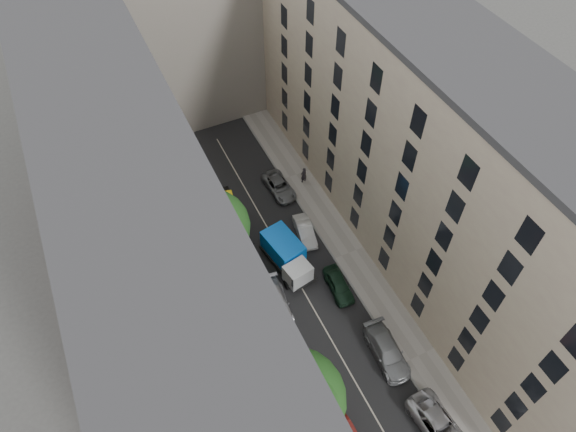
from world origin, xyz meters
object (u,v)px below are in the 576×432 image
car_left_4 (244,244)px  car_right_0 (439,426)px  car_right_1 (387,351)px  car_right_3 (305,231)px  car_right_4 (279,186)px  car_right_2 (339,285)px  tree_near (298,401)px  lamp_post (274,340)px  tarp_truck (287,255)px  car_left_5 (225,206)px  car_left_3 (276,303)px  tree_far (163,134)px  pedestrian (304,175)px  car_left_1 (341,429)px  tree_mid (215,228)px  car_left_2 (296,363)px

car_left_4 → car_right_0: size_ratio=0.74×
car_right_0 → car_right_1: (-0.28, 6.40, 0.00)m
car_right_1 → car_right_3: car_right_1 is taller
car_right_1 → car_right_4: bearing=95.0°
car_right_2 → tree_near: 13.77m
lamp_post → tarp_truck: bearing=59.0°
car_left_5 → car_right_3: 8.25m
car_left_3 → car_left_4: size_ratio=1.27×
tree_far → car_left_3: bearing=-79.0°
car_left_4 → lamp_post: 11.75m
car_right_0 → lamp_post: bearing=127.6°
car_left_4 → tree_far: size_ratio=0.42×
car_right_2 → pedestrian: 13.00m
car_left_1 → car_right_1: 7.03m
car_right_0 → tree_far: size_ratio=0.56×
tree_mid → car_left_5: bearing=65.9°
car_left_5 → car_right_0: size_ratio=0.83×
car_right_4 → pedestrian: size_ratio=2.45×
car_left_2 → car_left_4: car_left_2 is taller
tarp_truck → car_right_2: bearing=-65.2°
car_left_1 → car_left_2: size_ratio=0.83×
car_left_1 → car_right_4: size_ratio=0.93×
car_right_2 → car_left_3: bearing=178.4°
car_right_2 → car_left_2: bearing=-138.0°
car_left_1 → lamp_post: 7.76m
car_left_5 → pedestrian: size_ratio=2.39×
car_left_1 → tree_mid: (-2.73, 16.97, 4.92)m
tree_far → car_left_5: bearing=-59.1°
tarp_truck → tree_far: 16.13m
tarp_truck → car_right_0: (3.65, -17.54, -0.73)m
car_left_2 → car_right_3: car_left_2 is taller
car_right_3 → car_right_1: bearing=-78.3°
car_right_2 → car_right_3: 6.46m
tarp_truck → car_left_5: 8.81m
car_left_2 → car_left_3: 5.49m
car_left_3 → car_right_0: (6.33, -14.03, 0.01)m
car_right_1 → tree_mid: size_ratio=0.59×
car_left_4 → car_left_5: 5.02m
tarp_truck → tree_mid: bearing=147.1°
car_left_3 → tarp_truck: bearing=59.4°
tree_mid → pedestrian: bearing=28.9°
tree_mid → tree_far: (-0.67, 11.77, 0.97)m
tarp_truck → car_left_1: (-2.69, -14.71, -0.77)m
car_right_1 → tree_far: (-9.45, 25.18, 5.84)m
car_left_5 → lamp_post: (-2.02, -16.20, 2.97)m
car_left_1 → tree_mid: 17.88m
tarp_truck → car_right_2: size_ratio=1.52×
car_right_3 → car_right_4: (0.21, 6.20, -0.02)m
car_left_1 → car_left_5: size_ratio=0.95×
car_left_1 → lamp_post: lamp_post is taller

